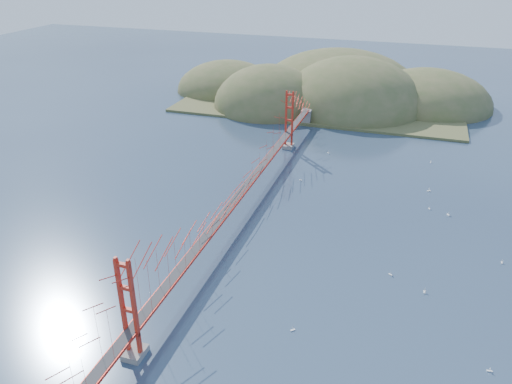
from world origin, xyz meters
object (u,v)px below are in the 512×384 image
(sailboat_1, at_px, (448,214))
(bridge, at_px, (237,174))
(sailboat_0, at_px, (425,291))
(sailboat_2, at_px, (490,370))

(sailboat_1, bearing_deg, bridge, -161.45)
(sailboat_1, bearing_deg, sailboat_0, -98.22)
(sailboat_2, bearing_deg, sailboat_1, 96.00)
(sailboat_0, relative_size, sailboat_2, 1.11)
(bridge, distance_m, sailboat_1, 32.83)
(bridge, height_order, sailboat_2, bridge)
(sailboat_0, distance_m, sailboat_2, 12.52)
(sailboat_0, bearing_deg, sailboat_1, 81.78)
(sailboat_2, bearing_deg, bridge, 147.72)
(sailboat_1, bearing_deg, sailboat_2, -84.00)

